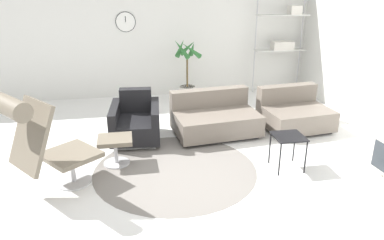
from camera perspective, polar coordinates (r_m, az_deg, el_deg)
The scene contains 11 objects.
ground_plane at distance 5.30m, azimuth -3.71°, elevation -6.42°, with size 12.00×12.00×0.00m, color white.
wall_back at distance 8.03m, azimuth -6.63°, elevation 13.47°, with size 12.00×0.09×2.80m.
round_rug at distance 5.10m, azimuth -2.57°, elevation -7.56°, with size 2.19×2.19×0.01m.
lounge_chair at distance 4.58m, azimuth -22.13°, elevation -2.27°, with size 1.14×1.08×1.27m.
ottoman at distance 5.23m, azimuth -11.61°, elevation -3.72°, with size 0.46×0.39×0.39m.
armchair_red at distance 5.98m, azimuth -8.57°, elevation -0.46°, with size 0.82×0.94×0.75m.
couch_low at distance 6.16m, azimuth 3.48°, elevation 0.15°, with size 1.43×1.04×0.68m.
couch_second at distance 6.60m, azimuth 15.30°, elevation 0.87°, with size 1.17×1.01×0.68m.
side_table at distance 5.12m, azimuth 14.50°, elevation -2.94°, with size 0.40×0.40×0.48m.
potted_plant at distance 7.75m, azimuth -0.77°, elevation 6.47°, with size 0.59×0.56×1.29m.
shelf_unit at distance 8.41m, azimuth 13.89°, elevation 12.61°, with size 1.10×0.28×2.09m.
Camera 1 is at (-0.47, -4.68, 2.44)m, focal length 35.00 mm.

